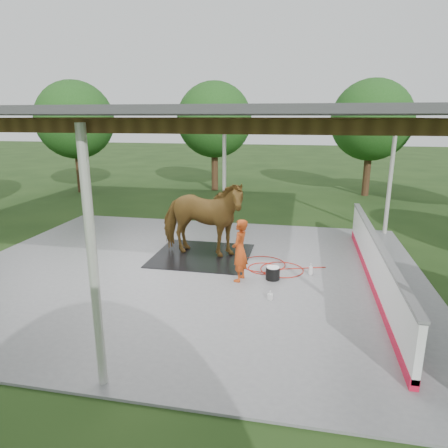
% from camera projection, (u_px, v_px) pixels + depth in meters
% --- Properties ---
extents(ground, '(100.00, 100.00, 0.00)m').
position_uv_depth(ground, '(190.00, 272.00, 10.55)').
color(ground, '#1E3814').
extents(concrete_slab, '(12.00, 10.00, 0.05)m').
position_uv_depth(concrete_slab, '(189.00, 271.00, 10.54)').
color(concrete_slab, slate).
rests_on(concrete_slab, ground).
extents(pavilion_structure, '(12.60, 10.60, 4.05)m').
position_uv_depth(pavilion_structure, '(186.00, 117.00, 9.52)').
color(pavilion_structure, beige).
rests_on(pavilion_structure, ground).
extents(dasher_board, '(0.16, 8.00, 1.15)m').
position_uv_depth(dasher_board, '(374.00, 263.00, 9.52)').
color(dasher_board, red).
rests_on(dasher_board, concrete_slab).
extents(tree_belt, '(28.00, 28.00, 5.80)m').
position_uv_depth(tree_belt, '(207.00, 124.00, 10.36)').
color(tree_belt, '#382314').
rests_on(tree_belt, ground).
extents(rubber_mat, '(2.74, 2.57, 0.02)m').
position_uv_depth(rubber_mat, '(202.00, 255.00, 11.62)').
color(rubber_mat, black).
rests_on(rubber_mat, concrete_slab).
extents(horse, '(2.72, 1.46, 2.21)m').
position_uv_depth(horse, '(202.00, 218.00, 11.33)').
color(horse, brown).
rests_on(horse, rubber_mat).
extents(handler, '(0.46, 0.62, 1.55)m').
position_uv_depth(handler, '(240.00, 250.00, 9.69)').
color(handler, '#A93B12').
rests_on(handler, concrete_slab).
extents(wash_bucket, '(0.35, 0.35, 0.32)m').
position_uv_depth(wash_bucket, '(273.00, 273.00, 9.90)').
color(wash_bucket, black).
rests_on(wash_bucket, concrete_slab).
extents(soap_bottle_a, '(0.15, 0.15, 0.30)m').
position_uv_depth(soap_bottle_a, '(311.00, 269.00, 10.19)').
color(soap_bottle_a, silver).
rests_on(soap_bottle_a, concrete_slab).
extents(soap_bottle_b, '(0.13, 0.13, 0.21)m').
position_uv_depth(soap_bottle_b, '(270.00, 295.00, 8.81)').
color(soap_bottle_b, '#338CD8').
rests_on(soap_bottle_b, concrete_slab).
extents(hose_coil, '(2.31, 1.51, 0.02)m').
position_uv_depth(hose_coil, '(270.00, 267.00, 10.73)').
color(hose_coil, '#AD170C').
rests_on(hose_coil, concrete_slab).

